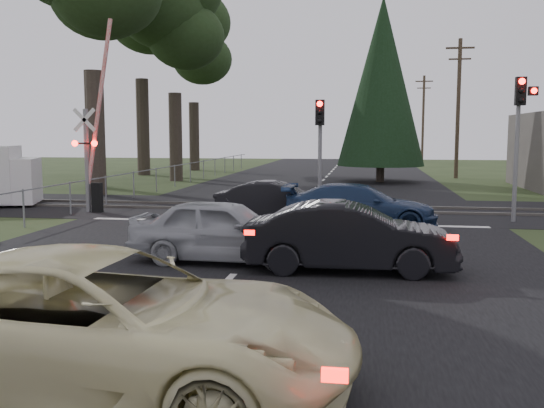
% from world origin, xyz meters
% --- Properties ---
extents(ground, '(120.00, 120.00, 0.00)m').
position_xyz_m(ground, '(0.00, 0.00, 0.00)').
color(ground, '#273618').
rests_on(ground, ground).
extents(road, '(14.00, 100.00, 0.01)m').
position_xyz_m(road, '(0.00, 10.00, 0.01)').
color(road, black).
rests_on(road, ground).
extents(rail_corridor, '(120.00, 8.00, 0.01)m').
position_xyz_m(rail_corridor, '(0.00, 12.00, 0.01)').
color(rail_corridor, black).
rests_on(rail_corridor, ground).
extents(stop_line, '(13.00, 0.35, 0.00)m').
position_xyz_m(stop_line, '(0.00, 8.20, 0.01)').
color(stop_line, silver).
rests_on(stop_line, ground).
extents(rail_near, '(120.00, 0.12, 0.10)m').
position_xyz_m(rail_near, '(0.00, 11.20, 0.05)').
color(rail_near, '#59544C').
rests_on(rail_near, ground).
extents(rail_far, '(120.00, 0.12, 0.10)m').
position_xyz_m(rail_far, '(0.00, 12.80, 0.05)').
color(rail_far, '#59544C').
rests_on(rail_far, ground).
extents(crossing_signal, '(1.62, 0.38, 6.96)m').
position_xyz_m(crossing_signal, '(-7.27, 9.79, 2.06)').
color(crossing_signal, slate).
rests_on(crossing_signal, ground).
extents(traffic_signal_right, '(0.68, 0.48, 4.70)m').
position_xyz_m(traffic_signal_right, '(7.55, 9.47, 3.31)').
color(traffic_signal_right, slate).
rests_on(traffic_signal_right, ground).
extents(traffic_signal_center, '(0.32, 0.48, 4.10)m').
position_xyz_m(traffic_signal_center, '(1.00, 10.68, 2.81)').
color(traffic_signal_center, slate).
rests_on(traffic_signal_center, ground).
extents(utility_pole_mid, '(1.80, 0.26, 9.00)m').
position_xyz_m(utility_pole_mid, '(8.50, 30.00, 4.73)').
color(utility_pole_mid, '#4C3D2D').
rests_on(utility_pole_mid, ground).
extents(utility_pole_far, '(1.80, 0.26, 9.00)m').
position_xyz_m(utility_pole_far, '(8.50, 55.00, 4.73)').
color(utility_pole_far, '#4C3D2D').
rests_on(utility_pole_far, ground).
extents(euc_tree_c, '(6.00, 6.00, 13.20)m').
position_xyz_m(euc_tree_c, '(-9.00, 25.00, 9.51)').
color(euc_tree_c, '#473D33').
rests_on(euc_tree_c, ground).
extents(euc_tree_d, '(7.50, 7.50, 16.50)m').
position_xyz_m(euc_tree_d, '(-13.00, 30.00, 11.91)').
color(euc_tree_d, '#473D33').
rests_on(euc_tree_d, ground).
extents(euc_tree_e, '(6.00, 6.00, 13.20)m').
position_xyz_m(euc_tree_e, '(-11.00, 36.00, 9.51)').
color(euc_tree_e, '#473D33').
rests_on(euc_tree_e, ground).
extents(conifer_tree, '(5.20, 5.20, 11.00)m').
position_xyz_m(conifer_tree, '(3.50, 26.00, 5.99)').
color(conifer_tree, '#473D33').
rests_on(conifer_tree, ground).
extents(fence_left, '(0.10, 36.00, 1.20)m').
position_xyz_m(fence_left, '(-7.80, 22.50, 0.00)').
color(fence_left, slate).
rests_on(fence_left, ground).
extents(cream_coupe, '(5.84, 2.87, 1.60)m').
position_xyz_m(cream_coupe, '(-0.20, -5.06, 0.80)').
color(cream_coupe, beige).
rests_on(cream_coupe, ground).
extents(dark_hatchback, '(4.43, 1.64, 1.45)m').
position_xyz_m(dark_hatchback, '(2.35, 1.47, 0.72)').
color(dark_hatchback, black).
rests_on(dark_hatchback, ground).
extents(silver_car, '(4.28, 1.87, 1.44)m').
position_xyz_m(silver_car, '(-0.48, 1.99, 0.72)').
color(silver_car, '#989A9F').
rests_on(silver_car, ground).
extents(blue_sedan, '(4.74, 2.04, 1.36)m').
position_xyz_m(blue_sedan, '(2.49, 7.46, 0.68)').
color(blue_sedan, '#192B4D').
rests_on(blue_sedan, ground).
extents(dark_car_far, '(4.05, 1.53, 1.32)m').
position_xyz_m(dark_car_far, '(-0.25, 8.50, 0.66)').
color(dark_car_far, black).
rests_on(dark_car_far, ground).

